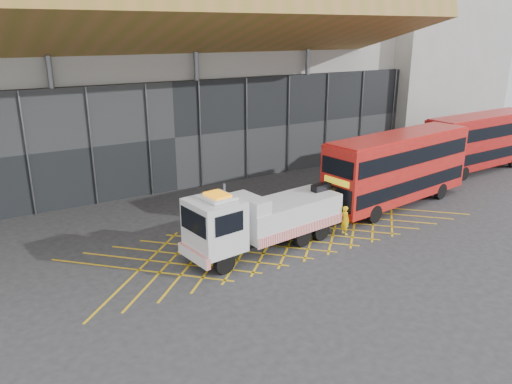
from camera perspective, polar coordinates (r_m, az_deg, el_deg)
ground_plane at (r=27.68m, az=-3.74°, el=-6.56°), size 120.00×120.00×0.00m
road_markings at (r=29.56m, az=3.18°, el=-4.88°), size 24.76×7.16×0.01m
construction_building at (r=43.02m, az=-13.39°, el=14.22°), size 55.00×23.97×18.00m
east_building at (r=58.01m, az=18.08°, el=15.74°), size 15.00×12.00×20.00m
recovery_truck at (r=26.97m, az=0.64°, el=-3.08°), size 11.16×3.77×3.87m
bus_towed at (r=35.02m, az=15.92°, el=2.86°), size 12.40×4.38×4.94m
bus_second at (r=46.43m, az=24.30°, el=5.48°), size 11.88×3.24×4.79m
worker at (r=29.76m, az=10.15°, el=-3.18°), size 0.43×0.65×1.75m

